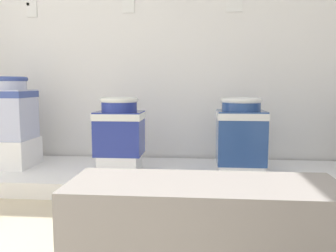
% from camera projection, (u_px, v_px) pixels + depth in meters
% --- Properties ---
extents(display_platform, '(3.52, 0.88, 0.11)m').
position_uv_depth(display_platform, '(179.00, 177.00, 2.65)').
color(display_platform, white).
rests_on(display_platform, ground_plane).
extents(plinth_block_squat_floral, '(0.36, 0.36, 0.22)m').
position_uv_depth(plinth_block_squat_floral, '(11.00, 153.00, 2.77)').
color(plinth_block_squat_floral, white).
rests_on(plinth_block_squat_floral, display_platform).
extents(antique_toilet_squat_floral, '(0.35, 0.32, 0.49)m').
position_uv_depth(antique_toilet_squat_floral, '(9.00, 107.00, 2.72)').
color(antique_toilet_squat_floral, silver).
rests_on(antique_toilet_squat_floral, plinth_block_squat_floral).
extents(plinth_block_tall_cobalt, '(0.29, 0.28, 0.12)m').
position_uv_depth(plinth_block_tall_cobalt, '(120.00, 162.00, 2.66)').
color(plinth_block_tall_cobalt, white).
rests_on(plinth_block_tall_cobalt, display_platform).
extents(antique_toilet_tall_cobalt, '(0.35, 0.29, 0.43)m').
position_uv_depth(antique_toilet_tall_cobalt, '(120.00, 125.00, 2.62)').
color(antique_toilet_tall_cobalt, navy).
rests_on(antique_toilet_tall_cobalt, plinth_block_tall_cobalt).
extents(plinth_block_broad_patterned, '(0.32, 0.33, 0.06)m').
position_uv_depth(plinth_block_broad_patterned, '(240.00, 166.00, 2.66)').
color(plinth_block_broad_patterned, white).
rests_on(plinth_block_broad_patterned, display_platform).
extents(antique_toilet_broad_patterned, '(0.36, 0.35, 0.49)m').
position_uv_depth(antique_toilet_broad_patterned, '(241.00, 130.00, 2.62)').
color(antique_toilet_broad_patterned, '#284887').
rests_on(antique_toilet_broad_patterned, plinth_block_broad_patterned).
extents(info_placard_first, '(0.09, 0.01, 0.14)m').
position_uv_depth(info_placard_first, '(31.00, 9.00, 3.06)').
color(info_placard_first, white).
extents(info_placard_second, '(0.10, 0.01, 0.15)m').
position_uv_depth(info_placard_second, '(128.00, 4.00, 2.98)').
color(info_placard_second, white).
extents(info_placard_third, '(0.14, 0.01, 0.16)m').
position_uv_depth(info_placard_third, '(234.00, 2.00, 2.90)').
color(info_placard_third, white).
extents(museum_bench, '(0.99, 0.36, 0.40)m').
position_uv_depth(museum_bench, '(203.00, 235.00, 1.30)').
color(museum_bench, gray).
rests_on(museum_bench, ground_plane).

